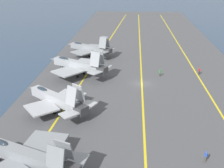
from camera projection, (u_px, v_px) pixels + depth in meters
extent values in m
plane|color=#2D425B|center=(142.00, 85.00, 63.62)|extent=(2000.00, 2000.00, 0.00)
cube|color=#4C4C4F|center=(142.00, 84.00, 63.54)|extent=(225.79, 49.98, 0.40)
cube|color=yellow|center=(204.00, 85.00, 62.45)|extent=(203.19, 3.62, 0.01)
cube|color=yellow|center=(142.00, 84.00, 63.46)|extent=(203.21, 0.36, 0.01)
cube|color=yellow|center=(82.00, 82.00, 64.47)|extent=(202.78, 14.00, 0.01)
cube|color=gray|center=(22.00, 155.00, 35.29)|extent=(5.91, 11.96, 1.64)
cube|color=gray|center=(44.00, 144.00, 38.44)|extent=(6.42, 5.94, 0.28)
cube|color=gray|center=(55.00, 158.00, 31.38)|extent=(1.62, 2.45, 2.65)
cube|color=gray|center=(64.00, 149.00, 32.81)|extent=(1.62, 2.45, 2.65)
cube|color=gray|center=(77.00, 160.00, 34.44)|extent=(3.19, 2.80, 0.20)
cylinder|color=#B2B2B7|center=(37.00, 163.00, 36.38)|extent=(0.16, 0.16, 1.62)
cylinder|color=black|center=(38.00, 166.00, 36.58)|extent=(0.42, 0.64, 0.60)
cube|color=#A8AAAF|center=(54.00, 98.00, 51.00)|extent=(8.17, 10.47, 1.66)
cone|color=#5B5E60|center=(32.00, 89.00, 55.05)|extent=(2.57, 2.72, 1.58)
cube|color=#38383A|center=(81.00, 110.00, 46.85)|extent=(2.66, 2.66, 1.41)
ellipsoid|color=#232D38|center=(42.00, 89.00, 52.81)|extent=(2.40, 2.84, 0.91)
cube|color=#A8AAAF|center=(42.00, 108.00, 48.72)|extent=(6.92, 6.88, 0.28)
cube|color=#A8AAAF|center=(69.00, 96.00, 53.22)|extent=(6.26, 6.44, 0.28)
cube|color=#A8AAAF|center=(71.00, 96.00, 46.05)|extent=(2.08, 2.37, 3.18)
cube|color=#A8AAAF|center=(79.00, 93.00, 47.28)|extent=(2.08, 2.37, 3.18)
cube|color=#A8AAAF|center=(69.00, 114.00, 45.56)|extent=(3.54, 3.55, 0.20)
cube|color=#A8AAAF|center=(88.00, 104.00, 48.71)|extent=(3.48, 3.21, 0.20)
cylinder|color=#B2B2B7|center=(41.00, 99.00, 54.19)|extent=(0.16, 0.16, 1.46)
cylinder|color=black|center=(41.00, 101.00, 54.35)|extent=(0.53, 0.62, 0.60)
cylinder|color=#B2B2B7|center=(54.00, 110.00, 50.07)|extent=(0.16, 0.16, 1.46)
cylinder|color=black|center=(54.00, 112.00, 50.23)|extent=(0.53, 0.62, 0.60)
cylinder|color=#B2B2B7|center=(64.00, 106.00, 51.71)|extent=(0.16, 0.16, 1.46)
cylinder|color=black|center=(64.00, 108.00, 51.88)|extent=(0.53, 0.62, 0.60)
cube|color=#9EA3A8|center=(76.00, 64.00, 67.62)|extent=(7.15, 12.08, 1.71)
cone|color=#5B5E60|center=(53.00, 60.00, 71.11)|extent=(2.52, 2.86, 1.62)
cube|color=#38383A|center=(102.00, 70.00, 64.05)|extent=(2.67, 2.71, 1.45)
ellipsoid|color=#232D38|center=(64.00, 59.00, 69.14)|extent=(2.21, 3.17, 0.94)
cube|color=#9EA3A8|center=(68.00, 71.00, 64.65)|extent=(7.97, 7.93, 0.28)
cube|color=#9EA3A8|center=(87.00, 63.00, 70.61)|extent=(6.85, 6.59, 0.28)
cube|color=#9EA3A8|center=(95.00, 59.00, 63.02)|extent=(1.96, 2.59, 3.28)
cube|color=#9EA3A8|center=(99.00, 57.00, 64.44)|extent=(1.96, 2.59, 3.28)
cube|color=#9EA3A8|center=(95.00, 72.00, 62.51)|extent=(3.67, 3.59, 0.20)
cube|color=#9EA3A8|center=(106.00, 67.00, 66.08)|extent=(3.36, 3.08, 0.20)
cylinder|color=#B2B2B7|center=(62.00, 68.00, 70.53)|extent=(0.16, 0.16, 1.85)
cylinder|color=black|center=(62.00, 70.00, 70.77)|extent=(0.46, 0.64, 0.60)
cylinder|color=#B2B2B7|center=(78.00, 74.00, 66.75)|extent=(0.16, 0.16, 1.85)
cylinder|color=black|center=(78.00, 76.00, 66.99)|extent=(0.46, 0.64, 0.60)
cylinder|color=#B2B2B7|center=(84.00, 71.00, 68.64)|extent=(0.16, 0.16, 1.85)
cylinder|color=black|center=(84.00, 73.00, 68.88)|extent=(0.46, 0.64, 0.60)
cube|color=gray|center=(88.00, 48.00, 82.74)|extent=(6.31, 11.17, 1.52)
cone|color=#5B5E60|center=(70.00, 45.00, 85.83)|extent=(2.24, 2.60, 1.44)
cube|color=#38383A|center=(108.00, 51.00, 79.57)|extent=(2.38, 2.45, 1.29)
ellipsoid|color=#232D38|center=(78.00, 44.00, 84.08)|extent=(1.96, 2.92, 0.84)
cube|color=gray|center=(83.00, 52.00, 80.12)|extent=(7.07, 7.07, 0.28)
cube|color=gray|center=(95.00, 47.00, 85.37)|extent=(5.90, 5.90, 0.28)
cube|color=gray|center=(103.00, 43.00, 78.61)|extent=(1.80, 2.40, 3.11)
cube|color=gray|center=(106.00, 42.00, 79.89)|extent=(1.80, 2.40, 3.11)
cube|color=gray|center=(103.00, 52.00, 78.06)|extent=(3.56, 3.41, 0.20)
cube|color=gray|center=(110.00, 49.00, 81.52)|extent=(3.28, 2.85, 0.20)
cylinder|color=#B2B2B7|center=(76.00, 51.00, 85.34)|extent=(0.16, 0.16, 1.71)
cylinder|color=black|center=(76.00, 53.00, 85.55)|extent=(0.45, 0.64, 0.60)
cylinder|color=#B2B2B7|center=(89.00, 54.00, 81.97)|extent=(0.16, 0.16, 1.71)
cylinder|color=black|center=(89.00, 56.00, 82.18)|extent=(0.45, 0.64, 0.60)
cylinder|color=#B2B2B7|center=(93.00, 53.00, 83.67)|extent=(0.16, 0.16, 1.71)
cylinder|color=black|center=(93.00, 54.00, 83.88)|extent=(0.45, 0.64, 0.60)
cylinder|color=#383328|center=(160.00, 74.00, 67.69)|extent=(0.24, 0.24, 0.85)
cube|color=green|center=(160.00, 72.00, 67.42)|extent=(0.43, 0.46, 0.58)
sphere|color=tan|center=(160.00, 70.00, 67.26)|extent=(0.22, 0.22, 0.22)
sphere|color=green|center=(160.00, 70.00, 67.23)|extent=(0.24, 0.24, 0.24)
cylinder|color=#4C473D|center=(205.00, 159.00, 37.68)|extent=(0.24, 0.24, 0.94)
cube|color=#284CB2|center=(206.00, 155.00, 37.40)|extent=(0.43, 0.46, 0.54)
sphere|color=beige|center=(206.00, 152.00, 37.25)|extent=(0.22, 0.22, 0.22)
sphere|color=#284CB2|center=(207.00, 152.00, 37.22)|extent=(0.24, 0.24, 0.24)
cylinder|color=#232328|center=(199.00, 73.00, 68.71)|extent=(0.24, 0.24, 0.90)
cube|color=red|center=(199.00, 70.00, 68.43)|extent=(0.27, 0.38, 0.53)
sphere|color=beige|center=(200.00, 68.00, 68.28)|extent=(0.22, 0.22, 0.22)
sphere|color=red|center=(200.00, 68.00, 68.26)|extent=(0.24, 0.24, 0.24)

